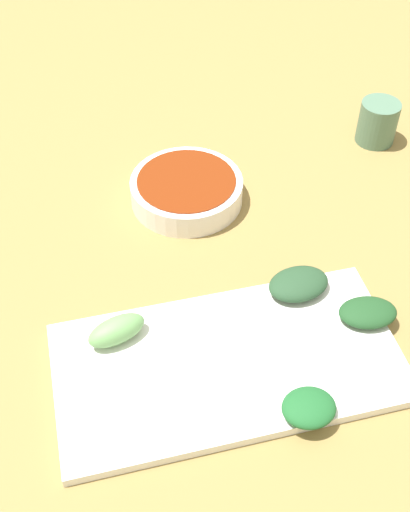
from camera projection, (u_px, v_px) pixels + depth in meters
name	position (u px, v px, depth m)	size (l,w,h in m)	color
tabletop	(211.00, 296.00, 0.76)	(2.10, 2.10, 0.02)	olive
sauce_bowl	(187.00, 189.00, 0.85)	(0.15, 0.15, 0.03)	white
serving_plate	(228.00, 363.00, 0.68)	(0.18, 0.36, 0.01)	white
broccoli_leafy_0	(309.00, 408.00, 0.62)	(0.05, 0.05, 0.02)	#1E5C2A
broccoli_stalk_1	(117.00, 330.00, 0.68)	(0.03, 0.06, 0.03)	#68A05B
broccoli_leafy_2	(368.00, 312.00, 0.71)	(0.04, 0.06, 0.02)	#1E4722
broccoli_leafy_3	(299.00, 284.00, 0.73)	(0.05, 0.07, 0.02)	#25462A
tea_cup	(378.00, 122.00, 0.94)	(0.06, 0.06, 0.06)	#50755D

